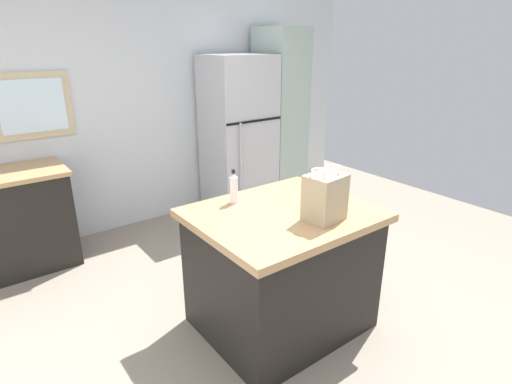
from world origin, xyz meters
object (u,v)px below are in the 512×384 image
Objects in this scene: tall_cabinet at (280,117)px; shopping_bag at (325,197)px; refrigerator at (239,136)px; kitchen_island at (281,269)px; small_box at (317,192)px; bottle at (234,188)px.

shopping_bag is at bearing -124.14° from tall_cabinet.
kitchen_island is at bearing -117.20° from refrigerator.
small_box reaches higher than kitchen_island.
tall_cabinet reaches higher than shopping_bag.
bottle is at bearing -137.45° from tall_cabinet.
tall_cabinet is at bearing 56.34° from small_box.
tall_cabinet reaches higher than small_box.
kitchen_island is at bearing -62.19° from bottle.
bottle is (-0.30, 0.58, -0.04)m from shopping_bag.
small_box is at bearing -30.97° from bottle.
shopping_bag is 0.66m from bottle.
bottle reaches higher than kitchen_island.
small_box is at bearing 3.78° from kitchen_island.
tall_cabinet is at bearing 55.86° from shopping_bag.
tall_cabinet is 8.67× the size of bottle.
small_box is 0.60m from bottle.
refrigerator is 5.29× the size of shopping_bag.
tall_cabinet is at bearing 42.55° from bottle.
kitchen_island is 8.64× the size of small_box.
refrigerator reaches higher than shopping_bag.
kitchen_island is 4.80× the size of bottle.
refrigerator is 2.08m from bottle.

